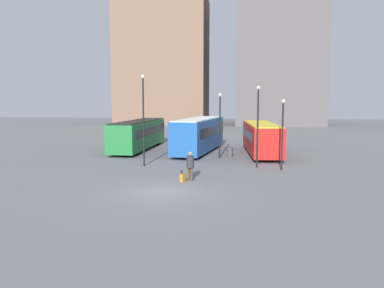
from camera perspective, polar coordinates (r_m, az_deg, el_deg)
name	(u,v)px	position (r m, az deg, el deg)	size (l,w,h in m)	color
ground_plane	(162,192)	(20.18, -4.62, -7.33)	(160.00, 160.00, 0.00)	slate
building_block_left	(163,61)	(79.18, -4.40, 12.46)	(17.95, 13.03, 25.68)	#7F604C
building_block_right	(278,57)	(77.88, 13.02, 12.75)	(16.39, 16.03, 26.58)	#5B5656
bus_0	(139,134)	(37.72, -8.06, 1.59)	(2.71, 12.01, 2.86)	#237A38
bus_1	(199,134)	(35.23, 1.13, 1.57)	(3.98, 10.92, 3.18)	#1E56A3
bus_2	(261,137)	(34.47, 10.49, 1.01)	(3.25, 10.65, 2.80)	red
traveler	(190,164)	(22.67, -0.27, -3.00)	(0.60, 0.60, 1.79)	#4C3828
suitcase	(183,177)	(22.56, -1.41, -5.12)	(0.34, 0.43, 0.74)	#B27A1E
lamp_post_0	(258,120)	(27.32, 9.99, 3.61)	(0.28, 0.28, 5.90)	black
lamp_post_1	(283,128)	(26.67, 13.64, 2.37)	(0.28, 0.28, 4.94)	black
lamp_post_2	(143,114)	(27.74, -7.42, 4.57)	(0.28, 0.28, 6.71)	black
lamp_post_3	(220,120)	(31.49, 4.28, 3.66)	(0.28, 0.28, 5.45)	black
trash_bin	(230,152)	(32.54, 5.78, -1.20)	(0.52, 0.52, 0.85)	#47474C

